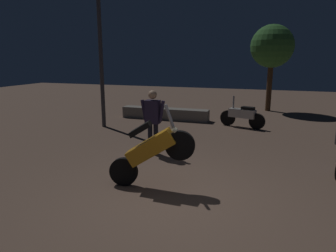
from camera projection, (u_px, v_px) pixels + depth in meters
ground_plane at (175, 199)px, 5.48m from camera, size 40.00×40.00×0.00m
motorcycle_orange_foreground at (151, 150)px, 5.81m from camera, size 1.65×0.46×1.63m
motorcycle_white_parked_left at (242, 115)px, 10.94m from camera, size 1.62×0.58×1.11m
person_rider_beside at (153, 116)px, 7.85m from camera, size 0.66×0.24×1.65m
streetlamp_near at (100, 37)px, 10.49m from camera, size 0.36×0.36×4.90m
tree_left_bg at (272, 47)px, 13.85m from camera, size 1.92×1.92×3.90m
planter_wall_low at (165, 114)px, 12.45m from camera, size 3.56×0.50×0.45m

